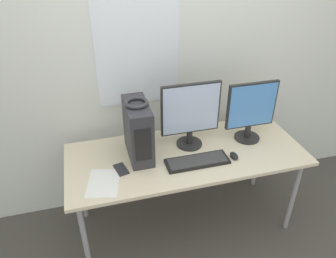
{
  "coord_description": "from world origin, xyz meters",
  "views": [
    {
      "loc": [
        -0.68,
        -1.58,
        2.25
      ],
      "look_at": [
        -0.15,
        0.38,
        1.0
      ],
      "focal_mm": 35.0,
      "sensor_mm": 36.0,
      "label": 1
    }
  ],
  "objects_px": {
    "keyboard": "(197,161)",
    "cell_phone": "(121,169)",
    "monitor_main": "(191,113)",
    "mouse": "(234,156)",
    "headphones": "(136,103)",
    "monitor_right_near": "(251,110)",
    "pc_tower": "(138,131)"
  },
  "relations": [
    {
      "from": "pc_tower",
      "to": "headphones",
      "type": "distance_m",
      "value": 0.23
    },
    {
      "from": "pc_tower",
      "to": "headphones",
      "type": "relative_size",
      "value": 2.51
    },
    {
      "from": "headphones",
      "to": "mouse",
      "type": "distance_m",
      "value": 0.84
    },
    {
      "from": "headphones",
      "to": "mouse",
      "type": "xyz_separation_m",
      "value": [
        0.69,
        -0.23,
        -0.43
      ]
    },
    {
      "from": "pc_tower",
      "to": "monitor_right_near",
      "type": "distance_m",
      "value": 0.91
    },
    {
      "from": "monitor_right_near",
      "to": "keyboard",
      "type": "relative_size",
      "value": 1.05
    },
    {
      "from": "monitor_main",
      "to": "monitor_right_near",
      "type": "xyz_separation_m",
      "value": [
        0.49,
        -0.04,
        -0.02
      ]
    },
    {
      "from": "keyboard",
      "to": "headphones",
      "type": "bearing_deg",
      "value": 151.59
    },
    {
      "from": "pc_tower",
      "to": "cell_phone",
      "type": "xyz_separation_m",
      "value": [
        -0.16,
        -0.15,
        -0.21
      ]
    },
    {
      "from": "monitor_right_near",
      "to": "keyboard",
      "type": "distance_m",
      "value": 0.6
    },
    {
      "from": "keyboard",
      "to": "monitor_main",
      "type": "bearing_deg",
      "value": 85.7
    },
    {
      "from": "monitor_right_near",
      "to": "cell_phone",
      "type": "height_order",
      "value": "monitor_right_near"
    },
    {
      "from": "keyboard",
      "to": "cell_phone",
      "type": "distance_m",
      "value": 0.57
    },
    {
      "from": "headphones",
      "to": "monitor_main",
      "type": "height_order",
      "value": "monitor_main"
    },
    {
      "from": "headphones",
      "to": "pc_tower",
      "type": "bearing_deg",
      "value": -90.0
    },
    {
      "from": "monitor_main",
      "to": "monitor_right_near",
      "type": "bearing_deg",
      "value": -4.74
    },
    {
      "from": "pc_tower",
      "to": "monitor_right_near",
      "type": "bearing_deg",
      "value": -0.79
    },
    {
      "from": "pc_tower",
      "to": "monitor_right_near",
      "type": "xyz_separation_m",
      "value": [
        0.91,
        -0.01,
        0.05
      ]
    },
    {
      "from": "monitor_right_near",
      "to": "mouse",
      "type": "relative_size",
      "value": 5.38
    },
    {
      "from": "mouse",
      "to": "pc_tower",
      "type": "bearing_deg",
      "value": 161.42
    },
    {
      "from": "mouse",
      "to": "cell_phone",
      "type": "height_order",
      "value": "mouse"
    },
    {
      "from": "headphones",
      "to": "mouse",
      "type": "height_order",
      "value": "headphones"
    },
    {
      "from": "monitor_main",
      "to": "mouse",
      "type": "distance_m",
      "value": 0.46
    },
    {
      "from": "monitor_main",
      "to": "monitor_right_near",
      "type": "relative_size",
      "value": 1.06
    },
    {
      "from": "mouse",
      "to": "monitor_main",
      "type": "bearing_deg",
      "value": 136.33
    },
    {
      "from": "monitor_main",
      "to": "monitor_right_near",
      "type": "height_order",
      "value": "monitor_main"
    },
    {
      "from": "monitor_main",
      "to": "cell_phone",
      "type": "relative_size",
      "value": 3.45
    },
    {
      "from": "cell_phone",
      "to": "headphones",
      "type": "bearing_deg",
      "value": 29.72
    },
    {
      "from": "mouse",
      "to": "headphones",
      "type": "bearing_deg",
      "value": 161.36
    },
    {
      "from": "pc_tower",
      "to": "keyboard",
      "type": "height_order",
      "value": "pc_tower"
    },
    {
      "from": "monitor_main",
      "to": "mouse",
      "type": "height_order",
      "value": "monitor_main"
    },
    {
      "from": "monitor_right_near",
      "to": "cell_phone",
      "type": "xyz_separation_m",
      "value": [
        -1.07,
        -0.14,
        -0.26
      ]
    }
  ]
}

